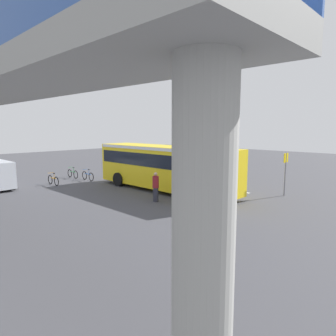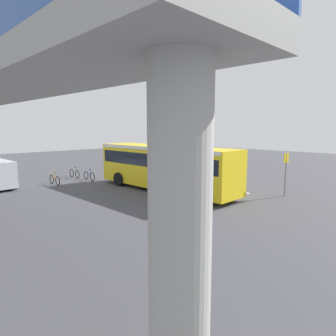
{
  "view_description": "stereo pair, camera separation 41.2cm",
  "coord_description": "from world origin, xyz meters",
  "views": [
    {
      "loc": [
        -14.84,
        16.01,
        4.45
      ],
      "look_at": [
        -0.3,
        0.91,
        1.6
      ],
      "focal_mm": 32.01,
      "sensor_mm": 36.0,
      "label": 1
    },
    {
      "loc": [
        -15.13,
        15.72,
        4.45
      ],
      "look_at": [
        -0.3,
        0.91,
        1.6
      ],
      "focal_mm": 32.01,
      "sensor_mm": 36.0,
      "label": 2
    }
  ],
  "objects": [
    {
      "name": "pedestrian",
      "position": [
        -2.04,
        3.78,
        0.89
      ],
      "size": [
        0.38,
        0.38,
        1.79
      ],
      "color": "#2D2D38",
      "rests_on": "ground"
    },
    {
      "name": "ground",
      "position": [
        0.0,
        0.0,
        0.0
      ],
      "size": [
        80.0,
        80.0,
        0.0
      ],
      "primitive_type": "plane",
      "color": "#424247"
    },
    {
      "name": "bicycle_green",
      "position": [
        9.44,
        2.98,
        0.37
      ],
      "size": [
        1.77,
        0.44,
        0.96
      ],
      "color": "black",
      "rests_on": "ground"
    },
    {
      "name": "bicycle_blue",
      "position": [
        7.37,
        2.72,
        0.37
      ],
      "size": [
        1.77,
        0.44,
        0.96
      ],
      "color": "black",
      "rests_on": "ground"
    },
    {
      "name": "lane_dash_left",
      "position": [
        0.0,
        -2.26,
        0.0
      ],
      "size": [
        2.0,
        0.2,
        0.01
      ],
      "primitive_type": "cube",
      "color": "silver",
      "rests_on": "ground"
    },
    {
      "name": "lane_dash_centre",
      "position": [
        4.0,
        -2.26,
        0.0
      ],
      "size": [
        2.0,
        0.2,
        0.01
      ],
      "primitive_type": "cube",
      "color": "silver",
      "rests_on": "ground"
    },
    {
      "name": "traffic_sign",
      "position": [
        -7.0,
        -3.13,
        1.89
      ],
      "size": [
        0.08,
        0.6,
        2.8
      ],
      "color": "slate",
      "rests_on": "ground"
    },
    {
      "name": "lane_dash_leftmost",
      "position": [
        -4.0,
        -2.26,
        0.0
      ],
      "size": [
        2.0,
        0.2,
        0.01
      ],
      "primitive_type": "cube",
      "color": "silver",
      "rests_on": "ground"
    },
    {
      "name": "city_bus",
      "position": [
        -0.2,
        1.16,
        1.88
      ],
      "size": [
        11.54,
        2.85,
        3.15
      ],
      "color": "yellow",
      "rests_on": "ground"
    },
    {
      "name": "bicycle_orange",
      "position": [
        7.48,
        5.69,
        0.37
      ],
      "size": [
        1.77,
        0.44,
        0.96
      ],
      "color": "black",
      "rests_on": "ground"
    }
  ]
}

